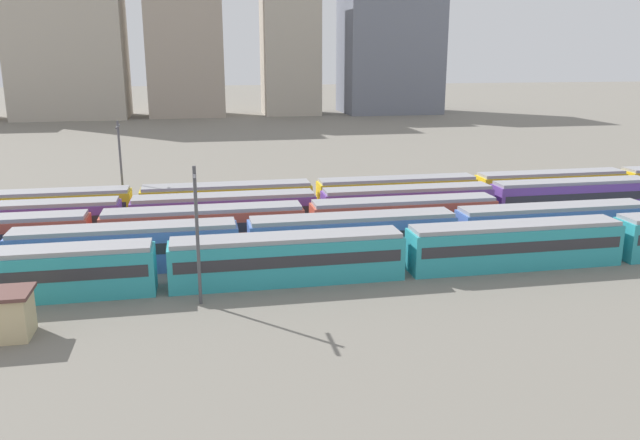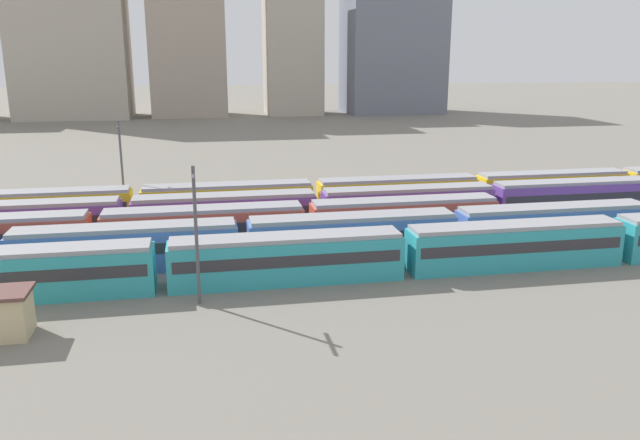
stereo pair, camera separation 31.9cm
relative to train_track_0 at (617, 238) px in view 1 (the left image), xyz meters
name	(u,v)px [view 1 (the left image)]	position (x,y,z in m)	size (l,w,h in m)	color
ground_plane	(50,256)	(-47.90, 10.40, -1.90)	(600.00, 600.00, 0.00)	slate
train_track_0	(617,238)	(0.00, 0.00, 0.00)	(112.50, 3.06, 3.75)	teal
train_track_1	(353,235)	(-21.91, 5.20, 0.00)	(93.60, 3.06, 3.75)	#4C70BC
train_track_2	(204,227)	(-34.48, 10.40, 0.00)	(55.80, 3.06, 3.75)	#BC4C38
train_track_3	(407,204)	(-13.48, 15.60, 0.00)	(93.60, 3.06, 3.75)	#6B429E
train_track_4	(476,190)	(-3.50, 20.80, 0.00)	(112.50, 3.06, 3.75)	yellow
catenary_pole_0	(197,229)	(-35.06, -3.26, 3.58)	(0.24, 3.20, 9.88)	#4C4C51
catenary_pole_1	(121,164)	(-42.86, 23.79, 3.81)	(0.24, 3.20, 10.32)	#4C4C51
signal_hut	(3,314)	(-47.09, -6.60, -0.35)	(3.60, 3.00, 3.04)	#C6B284
distant_building_1	(65,17)	(-67.06, 138.46, 24.37)	(29.16, 19.73, 52.56)	#B2A899
distant_building_2	(184,25)	(-36.73, 138.46, 22.60)	(20.33, 16.27, 49.02)	#A89989
distant_building_3	(290,46)	(-7.56, 138.46, 17.08)	(15.64, 14.75, 37.96)	#B2A899
distant_building_4	(390,45)	(21.74, 138.46, 17.39)	(27.25, 21.15, 38.60)	slate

